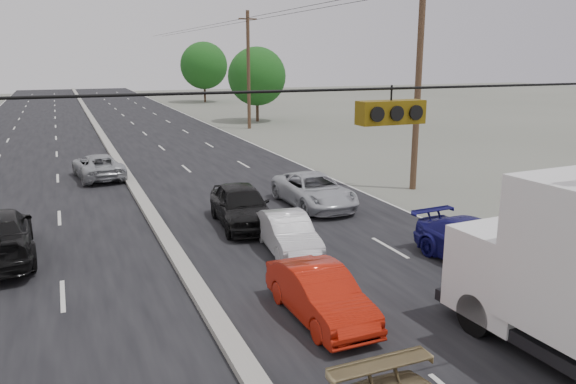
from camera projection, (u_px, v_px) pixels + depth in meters
name	position (u px, v px, depth m)	size (l,w,h in m)	color
road_surface	(114.00, 156.00, 36.04)	(20.00, 160.00, 0.02)	black
center_median	(114.00, 154.00, 36.02)	(0.50, 160.00, 0.20)	gray
utility_pole_right_b	(418.00, 81.00, 25.94)	(1.60, 0.30, 10.00)	#422D1E
utility_pole_right_c	(248.00, 70.00, 48.42)	(1.60, 0.30, 10.00)	#422D1E
traffic_signals	(385.00, 110.00, 8.27)	(25.00, 0.30, 0.54)	black
tree_right_mid	(257.00, 76.00, 54.02)	(5.60, 5.60, 7.14)	#382619
tree_right_far	(204.00, 66.00, 76.73)	(6.40, 6.40, 8.16)	#382619
red_sedan	(320.00, 295.00, 13.58)	(1.35, 3.88, 1.28)	#BA1C0B
queue_car_a	(242.00, 206.00, 21.06)	(1.86, 4.61, 1.57)	black
queue_car_b	(288.00, 234.00, 18.24)	(1.33, 3.83, 1.26)	silver
queue_car_c	(314.00, 191.00, 23.81)	(2.29, 4.96, 1.38)	#B0B3B8
queue_car_d	(479.00, 246.00, 16.95)	(1.88, 4.63, 1.34)	navy
oncoming_far	(98.00, 167.00, 29.23)	(2.13, 4.63, 1.29)	#9B9EA2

